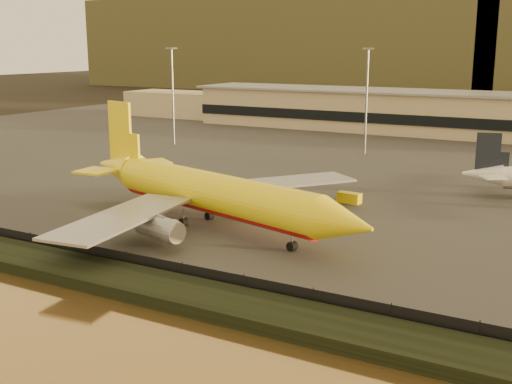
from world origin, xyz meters
The scene contains 10 objects.
ground centered at (0.00, 0.00, 0.00)m, with size 900.00×900.00×0.00m, color black.
embankment centered at (0.00, -17.00, 0.70)m, with size 320.00×7.00×1.40m, color black.
tarmac centered at (0.00, 95.00, 0.10)m, with size 320.00×220.00×0.20m, color #2D2D2D.
perimeter_fence centered at (0.00, -13.00, 1.30)m, with size 300.00×0.05×2.20m, color black.
terminal_building centered at (-14.52, 125.55, 6.25)m, with size 202.00×25.00×12.60m.
apron_light_masts centered at (15.00, 75.00, 15.70)m, with size 152.20×12.20×25.40m.
distant_hills centered at (-20.74, 340.00, 31.39)m, with size 470.00×160.00×70.00m.
dhl_cargo_jet centered at (-7.56, 7.32, 5.26)m, with size 55.91×53.55×16.93m.
gse_vehicle_yellow centered at (4.89, 31.07, 1.08)m, with size 3.92×1.76×1.76m, color yellow.
gse_vehicle_white centered at (-25.57, 28.19, 0.99)m, with size 3.52×1.59×1.59m, color white.
Camera 1 is at (42.26, -68.29, 26.13)m, focal length 45.00 mm.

